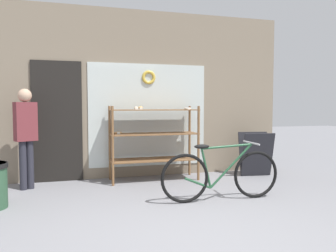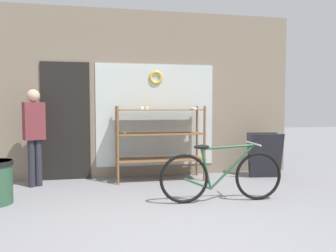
{
  "view_description": "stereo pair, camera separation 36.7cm",
  "coord_description": "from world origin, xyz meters",
  "views": [
    {
      "loc": [
        -1.11,
        -3.02,
        1.33
      ],
      "look_at": [
        0.11,
        1.32,
        1.05
      ],
      "focal_mm": 35.0,
      "sensor_mm": 36.0,
      "label": 1
    },
    {
      "loc": [
        -0.76,
        -3.1,
        1.33
      ],
      "look_at": [
        0.11,
        1.32,
        1.05
      ],
      "focal_mm": 35.0,
      "sensor_mm": 36.0,
      "label": 2
    }
  ],
  "objects": [
    {
      "name": "ground_plane",
      "position": [
        0.0,
        0.0,
        0.0
      ],
      "size": [
        30.0,
        30.0,
        0.0
      ],
      "primitive_type": "plane",
      "color": "gray"
    },
    {
      "name": "storefront_facade",
      "position": [
        -0.04,
        3.02,
        1.51
      ],
      "size": [
        5.72,
        0.13,
        3.08
      ],
      "color": "gray",
      "rests_on": "ground_plane"
    },
    {
      "name": "display_case",
      "position": [
        0.21,
        2.63,
        0.8
      ],
      "size": [
        1.55,
        0.52,
        1.32
      ],
      "color": "brown",
      "rests_on": "ground_plane"
    },
    {
      "name": "bicycle",
      "position": [
        0.82,
        1.13,
        0.36
      ],
      "size": [
        1.74,
        0.46,
        0.81
      ],
      "rotation": [
        0.0,
        0.0,
        -0.03
      ],
      "color": "black",
      "rests_on": "ground_plane"
    },
    {
      "name": "sandwich_board",
      "position": [
        2.15,
        2.44,
        0.41
      ],
      "size": [
        0.62,
        0.45,
        0.81
      ],
      "rotation": [
        0.0,
        0.0,
        -0.13
      ],
      "color": "#232328",
      "rests_on": "ground_plane"
    },
    {
      "name": "pedestrian",
      "position": [
        -1.88,
        2.53,
        0.93
      ],
      "size": [
        0.37,
        0.31,
        1.59
      ],
      "rotation": [
        0.0,
        0.0,
        0.47
      ],
      "color": "#282833",
      "rests_on": "ground_plane"
    }
  ]
}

